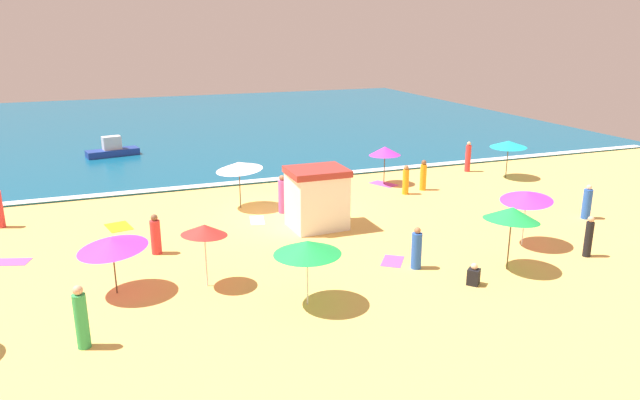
# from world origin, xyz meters

# --- Properties ---
(ground_plane) EXTENTS (60.00, 60.00, 0.00)m
(ground_plane) POSITION_xyz_m (0.00, 0.00, 0.00)
(ground_plane) COLOR #EDBC60
(ocean_water) EXTENTS (60.00, 44.00, 0.10)m
(ocean_water) POSITION_xyz_m (0.00, 28.00, 0.05)
(ocean_water) COLOR #0F567A
(ocean_water) RESTS_ON ground_plane
(wave_breaker_foam) EXTENTS (57.00, 0.70, 0.01)m
(wave_breaker_foam) POSITION_xyz_m (0.00, 6.30, 0.10)
(wave_breaker_foam) COLOR white
(wave_breaker_foam) RESTS_ON ocean_water
(lifeguard_cabana) EXTENTS (2.47, 2.06, 2.64)m
(lifeguard_cabana) POSITION_xyz_m (0.58, -2.10, 1.34)
(lifeguard_cabana) COLOR white
(lifeguard_cabana) RESTS_ON ground_plane
(beach_umbrella_0) EXTENTS (2.87, 2.87, 2.15)m
(beach_umbrella_0) POSITION_xyz_m (-2.27, -8.95, 1.92)
(beach_umbrella_0) COLOR silver
(beach_umbrella_0) RESTS_ON ground_plane
(beach_umbrella_1) EXTENTS (2.44, 2.44, 2.13)m
(beach_umbrella_1) POSITION_xyz_m (6.62, 3.50, 1.86)
(beach_umbrella_1) COLOR #4C3823
(beach_umbrella_1) RESTS_ON ground_plane
(beach_umbrella_2) EXTENTS (2.66, 2.65, 2.42)m
(beach_umbrella_2) POSITION_xyz_m (5.39, -8.85, 2.10)
(beach_umbrella_2) COLOR #4C3823
(beach_umbrella_2) RESTS_ON ground_plane
(beach_umbrella_3) EXTENTS (2.68, 2.66, 2.36)m
(beach_umbrella_3) POSITION_xyz_m (-1.87, 1.92, 2.07)
(beach_umbrella_3) COLOR #4C3823
(beach_umbrella_3) RESTS_ON ground_plane
(beach_umbrella_4) EXTENTS (2.02, 2.01, 2.24)m
(beach_umbrella_4) POSITION_xyz_m (-4.99, -6.46, 2.00)
(beach_umbrella_4) COLOR silver
(beach_umbrella_4) RESTS_ON ground_plane
(beach_umbrella_6) EXTENTS (2.91, 2.89, 2.03)m
(beach_umbrella_6) POSITION_xyz_m (-7.87, -5.96, 1.74)
(beach_umbrella_6) COLOR #4C3823
(beach_umbrella_6) RESTS_ON ground_plane
(beach_umbrella_7) EXTENTS (2.80, 2.79, 2.36)m
(beach_umbrella_7) POSITION_xyz_m (7.51, -7.03, 2.05)
(beach_umbrella_7) COLOR silver
(beach_umbrella_7) RESTS_ON ground_plane
(beach_umbrella_8) EXTENTS (2.81, 2.80, 2.20)m
(beach_umbrella_8) POSITION_xyz_m (13.84, 2.27, 1.97)
(beach_umbrella_8) COLOR #4C3823
(beach_umbrella_8) RESTS_ON ground_plane
(beachgoer_0) EXTENTS (0.54, 0.54, 0.78)m
(beachgoer_0) POSITION_xyz_m (3.48, -9.53, 0.33)
(beachgoer_0) COLOR black
(beachgoer_0) RESTS_ON ground_plane
(beachgoer_1) EXTENTS (0.36, 0.36, 1.64)m
(beachgoer_1) POSITION_xyz_m (8.00, 1.64, 0.78)
(beachgoer_1) COLOR orange
(beachgoer_1) RESTS_ON ground_plane
(beachgoer_3) EXTENTS (0.46, 0.46, 1.59)m
(beachgoer_3) POSITION_xyz_m (-6.27, -2.81, 0.73)
(beachgoer_3) COLOR red
(beachgoer_3) RESTS_ON ground_plane
(beachgoer_4) EXTENTS (0.47, 0.47, 1.84)m
(beachgoer_4) POSITION_xyz_m (-8.85, -9.25, 0.87)
(beachgoer_4) COLOR green
(beachgoer_4) RESTS_ON ground_plane
(beachgoer_5) EXTENTS (0.38, 0.38, 1.82)m
(beachgoer_5) POSITION_xyz_m (-0.22, 0.42, 0.86)
(beachgoer_5) COLOR #D84CA5
(beachgoer_5) RESTS_ON ground_plane
(beachgoer_6) EXTENTS (0.49, 0.49, 1.59)m
(beachgoer_6) POSITION_xyz_m (12.47, -5.24, 0.73)
(beachgoer_6) COLOR blue
(beachgoer_6) RESTS_ON ground_plane
(beachgoer_7) EXTENTS (0.45, 0.45, 1.82)m
(beachgoer_7) POSITION_xyz_m (12.63, 4.36, 0.86)
(beachgoer_7) COLOR red
(beachgoer_7) RESTS_ON ground_plane
(beachgoer_9) EXTENTS (0.35, 0.35, 1.60)m
(beachgoer_9) POSITION_xyz_m (9.03, -8.88, 0.77)
(beachgoer_9) COLOR black
(beachgoer_9) RESTS_ON ground_plane
(beachgoer_10) EXTENTS (0.41, 0.41, 1.57)m
(beachgoer_10) POSITION_xyz_m (2.36, -7.60, 0.72)
(beachgoer_10) COLOR blue
(beachgoer_10) RESTS_ON ground_plane
(beachgoer_11) EXTENTS (0.43, 0.43, 1.54)m
(beachgoer_11) POSITION_xyz_m (6.74, 1.25, 0.73)
(beachgoer_11) COLOR orange
(beachgoer_11) RESTS_ON ground_plane
(beach_towel_0) EXTENTS (1.29, 1.39, 0.01)m
(beach_towel_0) POSITION_xyz_m (1.87, -6.73, 0.01)
(beach_towel_0) COLOR #D84CA5
(beach_towel_0) RESTS_ON ground_plane
(beach_towel_1) EXTENTS (1.23, 1.56, 0.01)m
(beach_towel_1) POSITION_xyz_m (-7.51, 1.00, 0.01)
(beach_towel_1) COLOR orange
(beach_towel_1) RESTS_ON ground_plane
(beach_towel_2) EXTENTS (0.85, 1.39, 0.01)m
(beach_towel_2) POSITION_xyz_m (-1.62, -0.24, 0.01)
(beach_towel_2) COLOR white
(beach_towel_2) RESTS_ON ground_plane
(beach_towel_3) EXTENTS (1.58, 1.14, 0.01)m
(beach_towel_3) POSITION_xyz_m (-11.51, -1.78, 0.01)
(beach_towel_3) COLOR #D84CA5
(beach_towel_3) RESTS_ON ground_plane
(beach_towel_4) EXTENTS (1.41, 1.73, 0.01)m
(beach_towel_4) POSITION_xyz_m (6.58, 3.46, 0.01)
(beach_towel_4) COLOR #D84CA5
(beach_towel_4) RESTS_ON ground_plane
(small_boat_0) EXTENTS (3.48, 1.80, 1.32)m
(small_boat_0) POSITION_xyz_m (-7.21, 16.10, 0.51)
(small_boat_0) COLOR navy
(small_boat_0) RESTS_ON ocean_water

